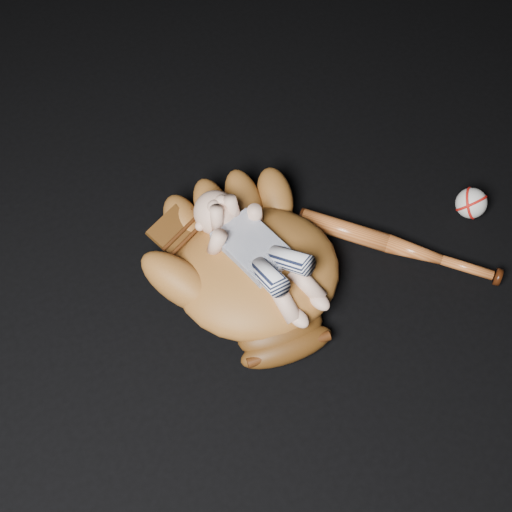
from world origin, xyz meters
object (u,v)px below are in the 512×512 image
(baseball_glove, at_px, (257,267))
(newborn_baby, at_px, (262,254))
(baseball, at_px, (471,203))
(baseball_bat, at_px, (399,247))

(baseball_glove, bearing_deg, newborn_baby, -34.33)
(baseball_glove, xyz_separation_m, baseball, (0.52, -0.05, -0.04))
(baseball_bat, bearing_deg, baseball, 4.84)
(newborn_baby, bearing_deg, baseball_glove, 124.75)
(newborn_baby, bearing_deg, baseball_bat, -24.97)
(newborn_baby, height_order, baseball_bat, newborn_baby)
(baseball_bat, bearing_deg, baseball_glove, 168.26)
(baseball_glove, relative_size, baseball, 6.94)
(baseball_bat, distance_m, baseball, 0.21)
(newborn_baby, xyz_separation_m, baseball, (0.51, -0.04, -0.09))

